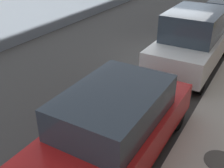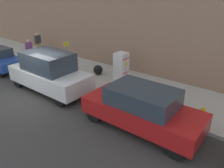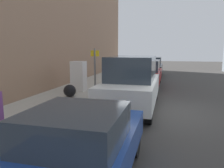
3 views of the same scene
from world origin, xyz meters
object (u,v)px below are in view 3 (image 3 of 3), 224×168
object	(u,v)px
parked_van_white	(132,83)
trash_bag	(70,91)
parked_suv_gray	(152,66)
discarded_refrigerator	(79,76)
parked_hatchback_blue	(80,148)
fire_hydrant	(127,75)
parked_suv_red	(146,73)
street_sign_post	(95,73)

from	to	relation	value
parked_van_white	trash_bag	bearing A→B (deg)	167.04
parked_van_white	parked_suv_gray	distance (m)	11.43
trash_bag	parked_suv_gray	size ratio (longest dim) A/B	0.13
discarded_refrigerator	parked_hatchback_blue	size ratio (longest dim) A/B	0.42
fire_hydrant	parked_suv_gray	size ratio (longest dim) A/B	0.16
discarded_refrigerator	fire_hydrant	size ratio (longest dim) A/B	2.30
parked_van_white	parked_suv_red	size ratio (longest dim) A/B	1.01
discarded_refrigerator	parked_suv_gray	size ratio (longest dim) A/B	0.36
parked_hatchback_blue	parked_van_white	world-z (taller)	parked_van_white
street_sign_post	parked_suv_gray	size ratio (longest dim) A/B	0.51
street_sign_post	discarded_refrigerator	bearing A→B (deg)	125.36
discarded_refrigerator	street_sign_post	size ratio (longest dim) A/B	0.71
street_sign_post	parked_van_white	size ratio (longest dim) A/B	0.48
parked_suv_red	parked_suv_gray	world-z (taller)	parked_suv_gray
discarded_refrigerator	parked_van_white	distance (m)	4.09
discarded_refrigerator	trash_bag	bearing A→B (deg)	-82.38
discarded_refrigerator	parked_suv_gray	distance (m)	9.68
trash_bag	parked_suv_gray	distance (m)	11.17
trash_bag	street_sign_post	bearing A→B (deg)	-30.56
parked_suv_gray	discarded_refrigerator	bearing A→B (deg)	-110.20
trash_bag	parked_van_white	size ratio (longest dim) A/B	0.12
discarded_refrigerator	street_sign_post	xyz separation A→B (m)	(1.83, -2.59, 0.48)
fire_hydrant	parked_suv_gray	world-z (taller)	parked_suv_gray
discarded_refrigerator	trash_bag	xyz separation A→B (m)	(0.22, -1.63, -0.52)
street_sign_post	fire_hydrant	xyz separation A→B (m)	(-0.10, 7.87, -0.94)
discarded_refrigerator	parked_suv_gray	xyz separation A→B (m)	(3.34, 9.08, -0.07)
street_sign_post	parked_hatchback_blue	size ratio (longest dim) A/B	0.59
street_sign_post	parked_hatchback_blue	bearing A→B (deg)	-74.02
fire_hydrant	parked_suv_red	size ratio (longest dim) A/B	0.15
parked_van_white	parked_suv_red	bearing A→B (deg)	90.00
parked_hatchback_blue	parked_suv_red	size ratio (longest dim) A/B	0.82
trash_bag	parked_hatchback_blue	world-z (taller)	parked_hatchback_blue
discarded_refrigerator	street_sign_post	world-z (taller)	street_sign_post
discarded_refrigerator	parked_suv_gray	bearing A→B (deg)	69.80
street_sign_post	parked_hatchback_blue	world-z (taller)	street_sign_post
parked_hatchback_blue	parked_suv_red	xyz separation A→B (m)	(-0.00, 11.25, 0.14)
street_sign_post	trash_bag	world-z (taller)	street_sign_post
street_sign_post	trash_bag	xyz separation A→B (m)	(-1.62, 0.95, -1.00)
street_sign_post	trash_bag	bearing A→B (deg)	149.44
parked_hatchback_blue	parked_suv_gray	xyz separation A→B (m)	(-0.00, 16.93, 0.15)
fire_hydrant	parked_van_white	world-z (taller)	parked_van_white
parked_suv_gray	parked_van_white	bearing A→B (deg)	-90.00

